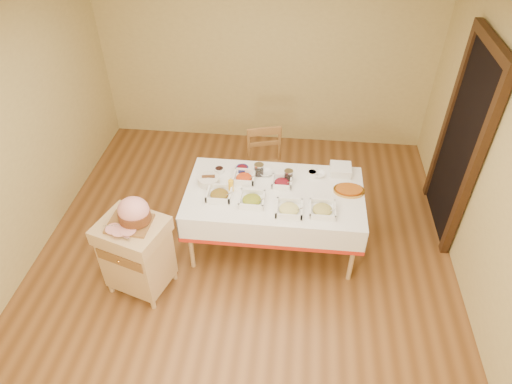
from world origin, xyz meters
TOP-DOWN VIEW (x-y plane):
  - room_shell at (0.00, 0.00)m, footprint 5.00×5.00m
  - doorway at (2.20, 0.90)m, footprint 0.09×1.10m
  - dining_table at (0.30, 0.30)m, footprint 1.82×1.02m
  - butcher_cart at (-0.97, -0.42)m, footprint 0.72×0.66m
  - dining_chair at (0.15, 1.04)m, footprint 0.53×0.51m
  - ham_on_board at (-0.93, -0.39)m, footprint 0.41×0.39m
  - serving_dish_a at (-0.25, 0.16)m, footprint 0.25×0.25m
  - serving_dish_b at (0.09, 0.11)m, footprint 0.25×0.25m
  - serving_dish_c at (0.46, 0.01)m, footprint 0.26×0.26m
  - serving_dish_d at (0.78, 0.04)m, footprint 0.25×0.25m
  - serving_dish_e at (-0.03, 0.46)m, footprint 0.24×0.23m
  - serving_dish_f at (0.37, 0.42)m, footprint 0.22×0.21m
  - small_bowl_left at (-0.32, 0.57)m, footprint 0.11×0.11m
  - small_bowl_mid at (-0.07, 0.61)m, footprint 0.13×0.13m
  - small_bowl_right at (0.68, 0.61)m, footprint 0.11×0.11m
  - bowl_white_imported at (0.18, 0.58)m, footprint 0.18×0.18m
  - bowl_small_imported at (0.75, 0.62)m, footprint 0.16×0.16m
  - preserve_jar_left at (0.11, 0.57)m, footprint 0.10×0.10m
  - preserve_jar_right at (0.43, 0.51)m, footprint 0.09×0.09m
  - mustard_bottle at (-0.14, 0.27)m, footprint 0.05×0.05m
  - bread_basket at (-0.39, 0.36)m, footprint 0.23×0.23m
  - plate_stack at (0.98, 0.70)m, footprint 0.22×0.22m
  - brass_platter at (1.05, 0.38)m, footprint 0.32×0.23m

SIDE VIEW (x-z plane):
  - butcher_cart at x=-0.97m, z-range 0.06..0.91m
  - dining_chair at x=0.15m, z-range 0.01..0.98m
  - dining_table at x=0.30m, z-range 0.22..0.98m
  - bowl_white_imported at x=0.18m, z-range 0.76..0.80m
  - brass_platter at x=1.05m, z-range 0.76..0.80m
  - bowl_small_imported at x=0.75m, z-range 0.76..0.80m
  - small_bowl_left at x=-0.32m, z-range 0.76..0.81m
  - small_bowl_right at x=0.68m, z-range 0.76..0.82m
  - serving_dish_f at x=0.37m, z-range 0.74..0.84m
  - serving_dish_d at x=0.78m, z-range 0.74..0.84m
  - small_bowl_mid at x=-0.07m, z-range 0.76..0.82m
  - serving_dish_b at x=0.09m, z-range 0.74..0.84m
  - serving_dish_c at x=0.46m, z-range 0.74..0.85m
  - serving_dish_e at x=-0.03m, z-range 0.74..0.85m
  - serving_dish_a at x=-0.25m, z-range 0.74..0.85m
  - plate_stack at x=0.98m, z-range 0.76..0.84m
  - bread_basket at x=-0.39m, z-range 0.75..0.85m
  - preserve_jar_right at x=0.43m, z-range 0.75..0.87m
  - preserve_jar_left at x=0.11m, z-range 0.75..0.89m
  - mustard_bottle at x=-0.14m, z-range 0.75..0.92m
  - ham_on_board at x=-0.93m, z-range 0.83..1.10m
  - doorway at x=2.20m, z-range 0.01..2.21m
  - room_shell at x=0.00m, z-range -1.20..3.80m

